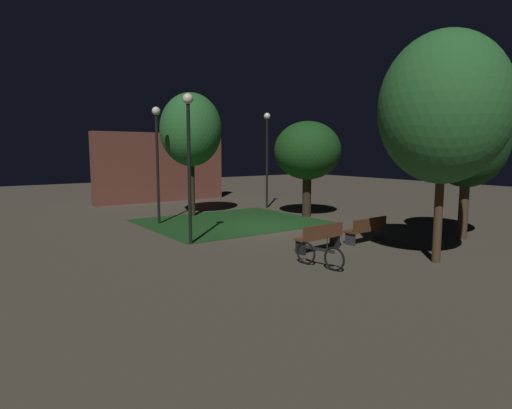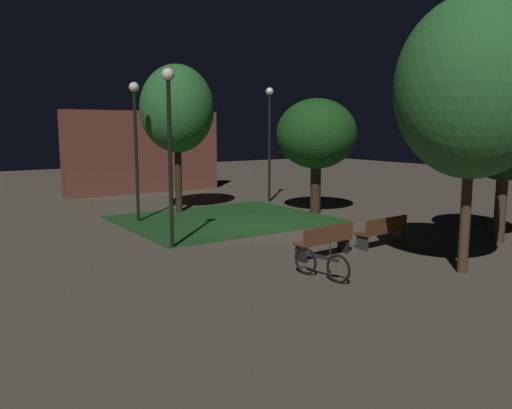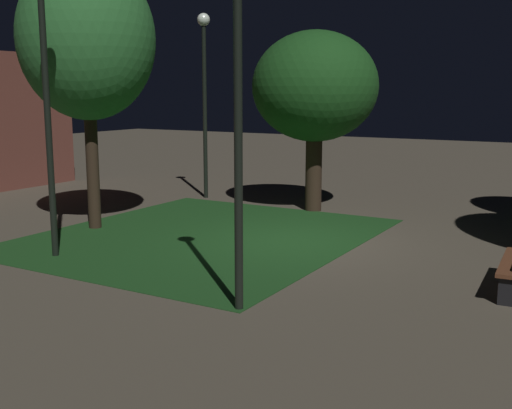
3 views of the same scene
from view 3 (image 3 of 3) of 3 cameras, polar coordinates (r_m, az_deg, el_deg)
name	(u,v)px [view 3 (image 3 of 3)]	position (r m, az deg, el deg)	size (l,w,h in m)	color
ground_plane	(292,242)	(13.10, 3.27, -3.43)	(60.00, 60.00, 0.00)	#4C4438
grass_lawn	(204,235)	(13.73, -4.76, -2.79)	(7.53, 6.50, 0.01)	#194219
tree_tall_center	(315,88)	(16.36, 5.35, 10.48)	(3.21, 3.21, 4.61)	#2D2116
tree_right_canopy	(87,40)	(14.63, -15.04, 14.17)	(2.97, 2.97, 5.96)	#2D2116
lamp_post_plaza_east	(238,66)	(8.65, -1.65, 12.39)	(0.36, 0.36, 5.10)	black
lamp_post_path_center	(204,77)	(18.40, -4.69, 11.44)	(0.36, 0.36, 5.25)	black
lamp_post_plaza_west	(45,74)	(12.23, -18.51, 11.15)	(0.36, 0.36, 5.07)	black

